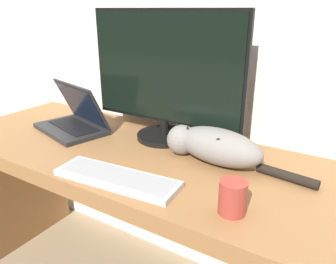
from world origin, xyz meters
TOP-DOWN VIEW (x-y plane):
  - wall_back at (0.00, 0.70)m, footprint 6.40×0.06m
  - desk at (0.00, 0.32)m, footprint 1.61×0.64m
  - monitor at (0.08, 0.50)m, footprint 0.69×0.24m
  - laptop at (-0.32, 0.36)m, footprint 0.38×0.30m
  - external_keyboard at (0.15, 0.09)m, footprint 0.43×0.16m
  - cat at (0.36, 0.39)m, footprint 0.56×0.20m
  - coffee_mug at (0.54, 0.13)m, footprint 0.08×0.08m

SIDE VIEW (x-z plane):
  - desk at x=0.00m, z-range 0.23..1.00m
  - external_keyboard at x=0.15m, z-range 0.77..0.79m
  - laptop at x=-0.32m, z-range 0.71..0.92m
  - coffee_mug at x=0.54m, z-range 0.77..0.87m
  - cat at x=0.36m, z-range 0.77..0.90m
  - monitor at x=0.08m, z-range 0.77..1.30m
  - wall_back at x=0.00m, z-range 0.00..2.60m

